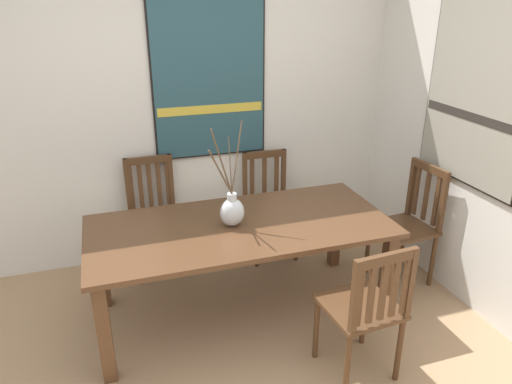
{
  "coord_description": "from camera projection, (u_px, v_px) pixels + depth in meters",
  "views": [
    {
      "loc": [
        -0.65,
        -2.07,
        2.18
      ],
      "look_at": [
        0.29,
        0.81,
        0.91
      ],
      "focal_mm": 33.42,
      "sensor_mm": 36.0,
      "label": 1
    }
  ],
  "objects": [
    {
      "name": "dining_table",
      "position": [
        240.0,
        236.0,
        3.3
      ],
      "size": [
        2.06,
        0.96,
        0.72
      ],
      "color": "#51331E",
      "rests_on": "ground_plane"
    },
    {
      "name": "chair_1",
      "position": [
        366.0,
        308.0,
        2.76
      ],
      "size": [
        0.45,
        0.45,
        0.92
      ],
      "color": "#4C301C",
      "rests_on": "ground_plane"
    },
    {
      "name": "chair_2",
      "position": [
        409.0,
        223.0,
        3.78
      ],
      "size": [
        0.45,
        0.45,
        0.97
      ],
      "color": "#4C301C",
      "rests_on": "ground_plane"
    },
    {
      "name": "centerpiece_vase",
      "position": [
        232.0,
        210.0,
        3.2
      ],
      "size": [
        0.25,
        0.15,
        0.71
      ],
      "color": "silver",
      "rests_on": "dining_table"
    },
    {
      "name": "wall_back",
      "position": [
        184.0,
        102.0,
        3.95
      ],
      "size": [
        6.4,
        0.12,
        2.7
      ],
      "primitive_type": "cube",
      "color": "silver",
      "rests_on": "ground_plane"
    },
    {
      "name": "chair_0",
      "position": [
        269.0,
        202.0,
        4.2
      ],
      "size": [
        0.43,
        0.43,
        0.91
      ],
      "color": "#4C301C",
      "rests_on": "ground_plane"
    },
    {
      "name": "painting_on_side_wall",
      "position": [
        477.0,
        95.0,
        3.25
      ],
      "size": [
        0.05,
        0.97,
        1.26
      ],
      "color": "black"
    },
    {
      "name": "chair_3",
      "position": [
        154.0,
        212.0,
        3.95
      ],
      "size": [
        0.43,
        0.43,
        0.95
      ],
      "color": "#4C301C",
      "rests_on": "ground_plane"
    },
    {
      "name": "painting_on_back_wall",
      "position": [
        209.0,
        79.0,
        3.89
      ],
      "size": [
        0.95,
        0.05,
        1.3
      ],
      "color": "black"
    }
  ]
}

